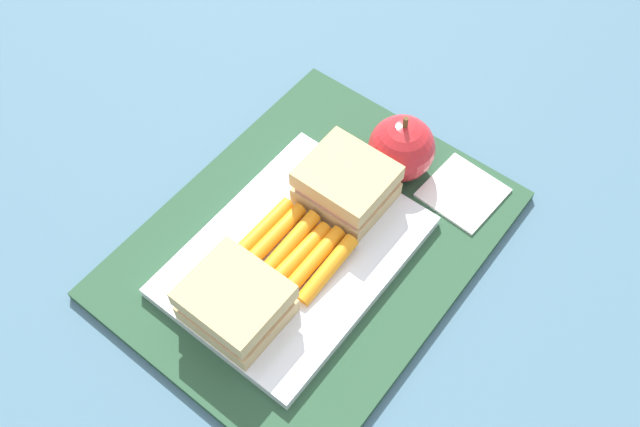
{
  "coord_description": "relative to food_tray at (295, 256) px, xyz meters",
  "views": [
    {
      "loc": [
        -0.26,
        -0.22,
        0.57
      ],
      "look_at": [
        0.01,
        0.0,
        0.04
      ],
      "focal_mm": 38.87,
      "sensor_mm": 36.0,
      "label": 1
    }
  ],
  "objects": [
    {
      "name": "ground_plane",
      "position": [
        0.03,
        0.0,
        -0.02
      ],
      "size": [
        2.4,
        2.4,
        0.0
      ],
      "primitive_type": "plane",
      "color": "#42667A"
    },
    {
      "name": "lunchbag_mat",
      "position": [
        0.03,
        0.0,
        -0.01
      ],
      "size": [
        0.36,
        0.28,
        0.01
      ],
      "primitive_type": "cube",
      "color": "#284C33",
      "rests_on": "ground_plane"
    },
    {
      "name": "food_tray",
      "position": [
        0.0,
        0.0,
        0.0
      ],
      "size": [
        0.23,
        0.17,
        0.01
      ],
      "primitive_type": "cube",
      "color": "white",
      "rests_on": "lunchbag_mat"
    },
    {
      "name": "sandwich_half_left",
      "position": [
        -0.08,
        0.0,
        0.03
      ],
      "size": [
        0.07,
        0.08,
        0.04
      ],
      "color": "tan",
      "rests_on": "food_tray"
    },
    {
      "name": "sandwich_half_right",
      "position": [
        0.08,
        0.0,
        0.03
      ],
      "size": [
        0.07,
        0.08,
        0.04
      ],
      "color": "tan",
      "rests_on": "food_tray"
    },
    {
      "name": "carrot_sticks_bundle",
      "position": [
        0.0,
        -0.0,
        0.01
      ],
      "size": [
        0.08,
        0.09,
        0.02
      ],
      "color": "orange",
      "rests_on": "food_tray"
    },
    {
      "name": "apple",
      "position": [
        0.15,
        -0.02,
        0.03
      ],
      "size": [
        0.07,
        0.07,
        0.08
      ],
      "color": "red",
      "rests_on": "lunchbag_mat"
    },
    {
      "name": "paper_napkin",
      "position": [
        0.16,
        -0.08,
        -0.0
      ],
      "size": [
        0.07,
        0.07,
        0.0
      ],
      "primitive_type": "cube",
      "rotation": [
        0.0,
        0.0,
        -0.06
      ],
      "color": "white",
      "rests_on": "lunchbag_mat"
    }
  ]
}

